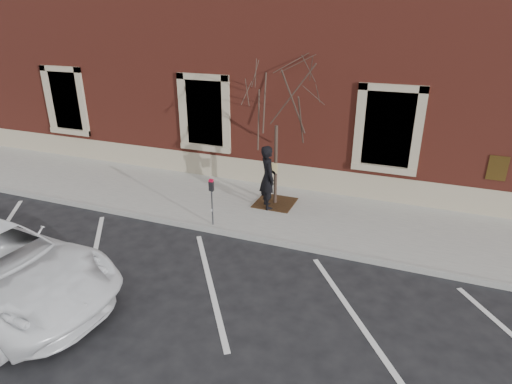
% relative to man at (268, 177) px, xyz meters
% --- Properties ---
extents(ground, '(120.00, 120.00, 0.00)m').
position_rel_man_xyz_m(ground, '(0.07, -1.73, -1.11)').
color(ground, '#28282B').
rests_on(ground, ground).
extents(sidewalk_near, '(40.00, 3.50, 0.15)m').
position_rel_man_xyz_m(sidewalk_near, '(0.07, 0.02, -1.03)').
color(sidewalk_near, '#BBB8AF').
rests_on(sidewalk_near, ground).
extents(curb_near, '(40.00, 0.12, 0.15)m').
position_rel_man_xyz_m(curb_near, '(0.07, -1.78, -1.03)').
color(curb_near, '#9E9E99').
rests_on(curb_near, ground).
extents(parking_stripes, '(28.00, 4.40, 0.01)m').
position_rel_man_xyz_m(parking_stripes, '(0.07, -3.93, -1.10)').
color(parking_stripes, silver).
rests_on(parking_stripes, ground).
extents(building_civic, '(40.00, 8.62, 8.00)m').
position_rel_man_xyz_m(building_civic, '(0.07, 6.01, 2.89)').
color(building_civic, maroon).
rests_on(building_civic, ground).
extents(man, '(0.77, 0.83, 1.91)m').
position_rel_man_xyz_m(man, '(0.00, 0.00, 0.00)').
color(man, black).
rests_on(man, sidewalk_near).
extents(parking_meter, '(0.12, 0.09, 1.33)m').
position_rel_man_xyz_m(parking_meter, '(-1.01, -1.61, -0.03)').
color(parking_meter, '#595B60').
rests_on(parking_meter, sidewalk_near).
extents(tree_grate, '(1.15, 1.15, 0.03)m').
position_rel_man_xyz_m(tree_grate, '(0.11, 0.36, -0.94)').
color(tree_grate, '#3F2914').
rests_on(tree_grate, sidewalk_near).
extents(sapling, '(2.65, 2.65, 4.41)m').
position_rel_man_xyz_m(sapling, '(0.11, 0.36, 2.13)').
color(sapling, '#3E2D25').
rests_on(sapling, sidewalk_near).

